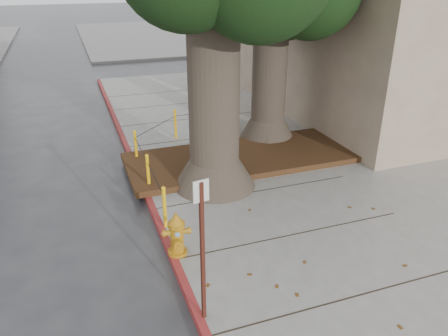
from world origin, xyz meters
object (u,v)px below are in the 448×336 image
at_px(fire_hydrant, 177,234).
at_px(car_silver, 228,49).
at_px(car_red, 304,51).
at_px(signpost, 202,245).

bearing_deg(fire_hydrant, car_silver, 74.32).
xyz_separation_m(car_silver, car_red, (4.38, -1.42, -0.11)).
xyz_separation_m(signpost, car_silver, (7.81, 20.07, -0.83)).
xyz_separation_m(fire_hydrant, signpost, (-0.02, -1.76, 0.92)).
bearing_deg(car_red, fire_hydrant, 144.01).
distance_m(signpost, car_silver, 21.55).
distance_m(car_silver, car_red, 4.61).
distance_m(fire_hydrant, car_silver, 19.90).
bearing_deg(fire_hydrant, signpost, -83.45).
bearing_deg(signpost, car_silver, 59.50).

